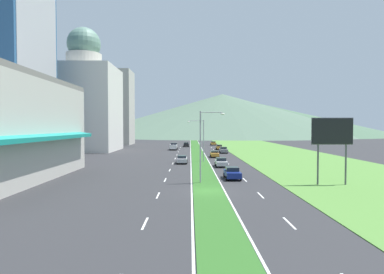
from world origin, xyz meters
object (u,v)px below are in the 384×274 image
Objects in this scene: street_lamp_near at (203,141)px; car_7 at (213,143)px; car_3 at (232,173)px; billboard_roadside at (332,135)px; pickup_truck_0 at (174,146)px; car_6 at (186,144)px; car_4 at (219,147)px; street_lamp_mid at (202,137)px; car_1 at (215,154)px; car_2 at (223,150)px; car_5 at (182,159)px; car_0 at (221,162)px.

car_7 is at bearing 84.88° from street_lamp_near.
car_3 is (3.91, 3.03, -4.26)m from street_lamp_near.
pickup_truck_0 is at bearing 110.70° from billboard_roadside.
pickup_truck_0 is (-3.53, -14.12, 0.20)m from car_6.
billboard_roadside reaches higher than car_4.
street_lamp_mid is at bearing -11.31° from car_4.
car_7 is at bearing -179.74° from car_4.
billboard_roadside reaches higher than car_1.
pickup_truck_0 reaches higher than car_7.
pickup_truck_0 is (-10.34, 51.87, 0.20)m from car_3.
car_4 is at bearing 179.86° from car_2.
car_1 is at bearing -7.93° from car_4.
car_6 is (-3.51, 46.11, -3.98)m from street_lamp_mid.
street_lamp_mid is at bearing -17.42° from car_2.
billboard_roadside is at bearing 18.07° from car_1.
car_3 is 1.02× the size of car_4.
car_2 is 40.46m from car_3.
street_lamp_near is 6.53m from car_3.
street_lamp_mid reaches higher than car_4.
car_2 is 1.04× the size of car_6.
car_3 is (-10.99, 4.57, -5.12)m from billboard_roadside.
car_6 is (0.19, 48.43, 0.02)m from car_5.
street_lamp_mid is at bearing -57.95° from car_5.
pickup_truck_0 reaches higher than car_5.
car_3 is at bearing 37.76° from street_lamp_near.
car_6 is 0.83× the size of pickup_truck_0.
car_0 is at bearing -4.86° from car_4.
car_5 is (-17.99, 22.13, -5.14)m from billboard_roadside.
street_lamp_near is 22.92m from street_lamp_mid.
car_2 is 1.16× the size of car_7.
billboard_roadside is 1.96× the size of car_7.
street_lamp_near reaches higher than car_4.
car_0 reaches higher than car_1.
street_lamp_mid is 32.97m from pickup_truck_0.
billboard_roadside is at bearing -165.84° from car_6.
car_2 reaches higher than car_6.
pickup_truck_0 is at bearing -165.53° from car_0.
car_6 is at bearing -14.04° from pickup_truck_0.
car_6 is at bearing -48.59° from car_7.
car_6 reaches higher than car_4.
billboard_roadside reaches higher than car_7.
car_1 is 29.23m from car_3.
car_3 is 18.90m from car_5.
street_lamp_mid is 20.54m from car_3.
car_0 is at bearing -3.00° from car_7.
street_lamp_mid is 33.13m from car_4.
car_2 is (7.04, 43.36, -4.24)m from street_lamp_near.
car_3 reaches higher than car_0.
billboard_roadside is at bearing -59.70° from street_lamp_mid.
car_6 is (-2.89, 69.02, -4.26)m from street_lamp_near.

